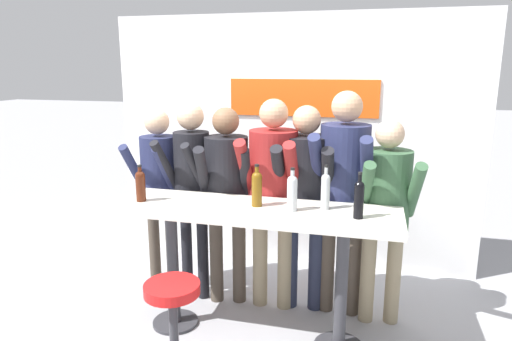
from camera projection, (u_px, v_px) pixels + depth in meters
ground_plane at (253, 335)px, 3.51m from camera, size 40.00×40.00×0.00m
back_wall at (291, 142)px, 4.63m from camera, size 3.69×0.12×2.52m
tasting_table at (253, 231)px, 3.32m from camera, size 2.09×0.55×1.03m
bar_stool at (173, 316)px, 2.95m from camera, size 0.38×0.38×0.67m
person_far_left at (159, 180)px, 4.02m from camera, size 0.39×0.51×1.66m
person_left at (192, 178)px, 3.87m from camera, size 0.42×0.55×1.73m
person_center_left at (227, 185)px, 3.79m from camera, size 0.49×0.60×1.70m
person_center at (273, 183)px, 3.69m from camera, size 0.47×0.56×1.77m
person_center_right at (305, 188)px, 3.68m from camera, size 0.49×0.57×1.72m
person_right at (344, 180)px, 3.59m from camera, size 0.48×0.60×1.84m
person_far_right at (386, 202)px, 3.47m from camera, size 0.48×0.57×1.64m
wine_bottle_0 at (257, 187)px, 3.27m from camera, size 0.08×0.08×0.31m
wine_bottle_1 at (326, 189)px, 3.20m from camera, size 0.06×0.06×0.32m
wine_bottle_2 at (292, 191)px, 3.16m from camera, size 0.07×0.07×0.31m
wine_bottle_3 at (359, 198)px, 3.00m from camera, size 0.07×0.07×0.32m
wine_bottle_4 at (140, 184)px, 3.39m from camera, size 0.07×0.07×0.28m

